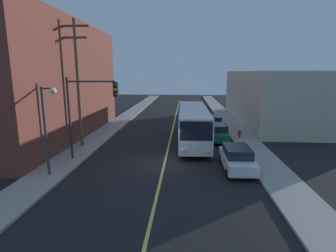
# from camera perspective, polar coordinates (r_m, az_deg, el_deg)

# --- Properties ---
(ground_plane) EXTENTS (120.00, 120.00, 0.00)m
(ground_plane) POSITION_cam_1_polar(r_m,az_deg,el_deg) (19.32, -0.76, -8.08)
(ground_plane) COLOR black
(sidewalk_left) EXTENTS (2.50, 90.00, 0.15)m
(sidewalk_left) POSITION_cam_1_polar(r_m,az_deg,el_deg) (30.16, -13.07, -1.06)
(sidewalk_left) COLOR gray
(sidewalk_left) RESTS_ON ground
(sidewalk_right) EXTENTS (2.50, 90.00, 0.15)m
(sidewalk_right) POSITION_cam_1_polar(r_m,az_deg,el_deg) (29.44, 15.07, -1.46)
(sidewalk_right) COLOR gray
(sidewalk_right) RESTS_ON ground
(lane_stripe_center) EXTENTS (0.16, 60.00, 0.01)m
(lane_stripe_center) POSITION_cam_1_polar(r_m,az_deg,el_deg) (33.80, 1.27, 0.46)
(lane_stripe_center) COLOR #D8CC4C
(lane_stripe_center) RESTS_ON ground
(building_left_brick) EXTENTS (10.00, 21.65, 11.30)m
(building_left_brick) POSITION_cam_1_polar(r_m,az_deg,el_deg) (29.64, -26.82, 8.69)
(building_left_brick) COLOR brown
(building_left_brick) RESTS_ON ground
(building_right_warehouse) EXTENTS (12.00, 21.75, 6.63)m
(building_right_warehouse) POSITION_cam_1_polar(r_m,az_deg,el_deg) (38.17, 23.89, 5.76)
(building_right_warehouse) COLOR beige
(building_right_warehouse) RESTS_ON ground
(city_bus) EXTENTS (2.67, 12.18, 3.20)m
(city_bus) POSITION_cam_1_polar(r_m,az_deg,el_deg) (24.93, 5.44, 0.68)
(city_bus) COLOR silver
(city_bus) RESTS_ON ground
(parked_car_white) EXTENTS (1.87, 4.42, 1.62)m
(parked_car_white) POSITION_cam_1_polar(r_m,az_deg,el_deg) (18.41, 14.67, -6.71)
(parked_car_white) COLOR silver
(parked_car_white) RESTS_ON ground
(parked_car_green) EXTENTS (1.90, 4.44, 1.62)m
(parked_car_green) POSITION_cam_1_polar(r_m,az_deg,el_deg) (25.77, 10.74, -1.33)
(parked_car_green) COLOR #196038
(parked_car_green) RESTS_ON ground
(parked_car_blue) EXTENTS (1.83, 4.40, 1.62)m
(parked_car_blue) POSITION_cam_1_polar(r_m,az_deg,el_deg) (30.60, 9.76, 0.72)
(parked_car_blue) COLOR navy
(parked_car_blue) RESTS_ON ground
(utility_pole_near) EXTENTS (2.40, 0.28, 10.60)m
(utility_pole_near) POSITION_cam_1_polar(r_m,az_deg,el_deg) (23.69, -18.89, 9.65)
(utility_pole_near) COLOR brown
(utility_pole_near) RESTS_ON sidewalk_left
(traffic_signal_left_corner) EXTENTS (3.75, 0.48, 6.00)m
(traffic_signal_left_corner) POSITION_cam_1_polar(r_m,az_deg,el_deg) (19.77, -16.63, 4.71)
(traffic_signal_left_corner) COLOR #2D2D33
(traffic_signal_left_corner) RESTS_ON sidewalk_left
(street_lamp_left) EXTENTS (0.98, 0.40, 5.50)m
(street_lamp_left) POSITION_cam_1_polar(r_m,az_deg,el_deg) (17.51, -24.52, 1.48)
(street_lamp_left) COLOR #38383D
(street_lamp_left) RESTS_ON sidewalk_left
(fire_hydrant) EXTENTS (0.44, 0.26, 0.84)m
(fire_hydrant) POSITION_cam_1_polar(r_m,az_deg,el_deg) (27.13, 15.18, -1.45)
(fire_hydrant) COLOR red
(fire_hydrant) RESTS_ON sidewalk_right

